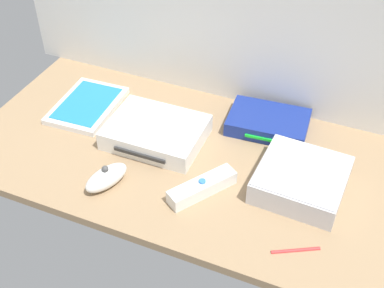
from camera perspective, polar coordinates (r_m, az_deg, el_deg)
The scene contains 8 objects.
ground_plane at distance 110.92cm, azimuth 0.00°, elevation -1.95°, with size 100.00×48.00×2.00cm, color #9E7F5B.
game_console at distance 113.69cm, azimuth -4.06°, elevation 1.33°, with size 21.19×16.69×4.40cm.
mini_computer at distance 103.88cm, azimuth 12.11°, elevation -3.99°, with size 17.74×17.74×5.30cm.
game_case at distance 126.35cm, azimuth -11.67°, elevation 4.27°, with size 14.48×19.62×1.56cm.
network_router at distance 118.29cm, azimuth 8.54°, elevation 2.43°, with size 18.90×13.39×3.40cm.
remote_wand at distance 101.81cm, azimuth 1.14°, elevation -4.87°, with size 11.17×14.33×3.40cm.
remote_nunchuk at distance 104.44cm, azimuth -9.58°, elevation -3.72°, with size 7.78×10.92×5.10cm.
stylus_pen at distance 95.10cm, azimuth 11.56°, elevation -11.49°, with size 0.70×0.70×9.00cm, color red.
Camera 1 is at (31.60, -74.91, 74.46)cm, focal length 47.59 mm.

